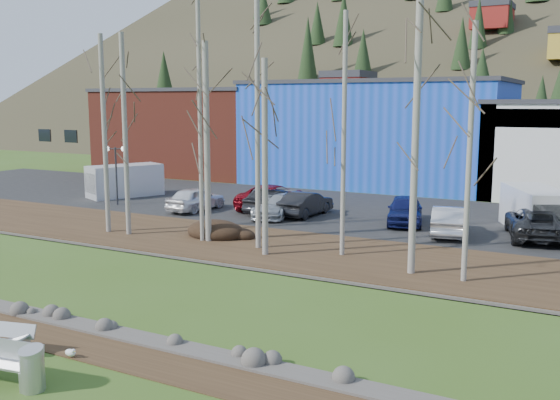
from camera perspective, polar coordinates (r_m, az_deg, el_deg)
The scene contains 36 objects.
ground at distance 16.11m, azimuth -18.46°, elevation -16.04°, with size 200.00×200.00×0.00m, color #395719.
dirt_strip at distance 17.47m, azimuth -13.34°, elevation -13.72°, with size 80.00×1.80×0.03m, color #382616.
near_bank_rocks at distance 18.17m, azimuth -11.21°, elevation -12.77°, with size 80.00×0.80×0.50m, color #47423D, non-canonical shape.
river at distance 21.30m, azimuth -4.15°, elevation -9.32°, with size 80.00×8.00×0.90m, color #112130, non-canonical shape.
far_bank_rocks at distance 24.71m, azimuth 0.95°, elevation -6.69°, with size 80.00×0.80×0.46m, color #47423D, non-canonical shape.
far_bank at distance 27.48m, azimuth 4.00°, elevation -4.92°, with size 80.00×7.00×0.15m, color #382616.
parking_lot at distance 37.11m, azimuth 10.62°, elevation -1.39°, with size 80.00×14.00×0.14m, color black.
building_brick at distance 60.07m, azimuth -7.48°, elevation 6.32°, with size 16.32×12.24×7.80m.
building_blue at distance 51.75m, azimuth 9.08°, elevation 6.13°, with size 20.40×12.24×8.30m.
hillside at distance 95.11m, azimuth 22.08°, elevation 14.94°, with size 160.00×72.00×35.00m, color #35321E, non-canonical shape.
bench_intact at distance 16.83m, azimuth -23.97°, elevation -13.39°, with size 2.08×0.91×1.01m.
bench_damaged at distance 18.71m, azimuth -24.21°, elevation -11.43°, with size 1.90×1.00×0.81m.
litter_bin at distance 16.13m, azimuth -21.70°, elevation -14.33°, with size 0.55×0.55×0.95m, color #ACAEB1.
seagull at distance 17.74m, azimuth -18.60°, elevation -13.08°, with size 0.41×0.19×0.29m.
dirt_mound at distance 30.65m, azimuth -5.91°, elevation -2.77°, with size 3.03×2.14×0.59m, color black.
birch_0 at distance 31.31m, azimuth -13.98°, elevation 5.74°, with size 0.24×0.24×9.77m.
birch_1 at distance 29.16m, azimuth -7.34°, elevation 7.95°, with size 0.20×0.20×12.05m.
birch_2 at distance 29.12m, azimuth -6.70°, elevation 5.18°, with size 0.28×0.28×9.23m.
birch_3 at distance 27.51m, azimuth -2.07°, elevation 7.09°, with size 0.23×0.23×11.22m.
birch_4 at distance 26.33m, azimuth -1.38°, elevation 3.82°, with size 0.26×0.26×8.30m.
birch_5 at distance 26.32m, azimuth 5.86°, elevation 5.84°, with size 0.20×0.20×10.19m.
birch_6 at distance 23.30m, azimuth 16.93°, elevation 3.98°, with size 0.20×0.20×9.30m.
birch_7 at distance 23.86m, azimuth 12.28°, elevation 5.30°, with size 0.27×0.27×10.15m.
birch_10 at distance 32.21m, azimuth -15.75°, elevation 5.76°, with size 0.24×0.24×9.77m.
street_lamp at distance 40.74m, azimuth -14.80°, elevation 3.66°, with size 1.35×0.74×3.74m.
car_0 at distance 37.92m, azimuth -7.72°, elevation 0.12°, with size 1.70×4.23×1.44m, color white.
car_1 at distance 36.89m, azimuth -0.57°, elevation -0.08°, with size 1.48×4.24×1.40m, color black.
car_2 at distance 38.11m, azimuth -0.74°, elevation 0.31°, with size 2.53×5.49×1.52m, color maroon.
car_3 at distance 35.68m, azimuth -0.49°, elevation -0.47°, with size 1.83×4.51×1.31m, color #ABAFB3.
car_4 at distance 34.19m, azimuth 11.36°, elevation -0.89°, with size 1.80×4.46×1.52m, color navy.
car_5 at distance 31.90m, azimuth 15.13°, elevation -1.82°, with size 1.52×4.35×1.43m, color silver.
car_6 at distance 32.40m, azimuth 22.32°, elevation -1.97°, with size 2.48×5.37×1.49m, color #28292B.
car_8 at distance 35.95m, azimuth 2.37°, elevation -0.33°, with size 1.48×4.24×1.40m, color black.
car_9 at distance 36.94m, azimuth -0.71°, elevation -0.07°, with size 1.48×4.24×1.40m, color black.
van_white at distance 33.96m, azimuth 22.40°, elevation -0.89°, with size 4.01×5.44×2.20m.
van_grey at distance 44.45m, azimuth -14.24°, elevation 1.71°, with size 3.93×5.38×2.17m.
Camera 1 is at (10.81, -9.88, 6.71)m, focal length 40.00 mm.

